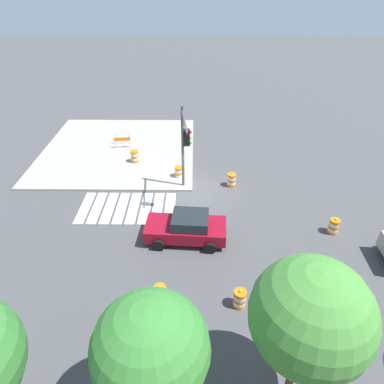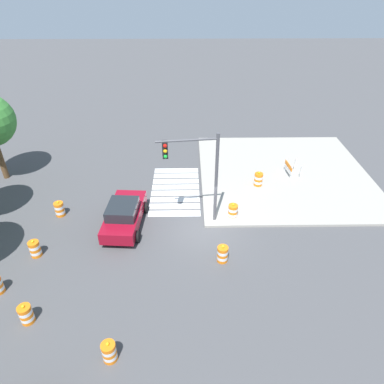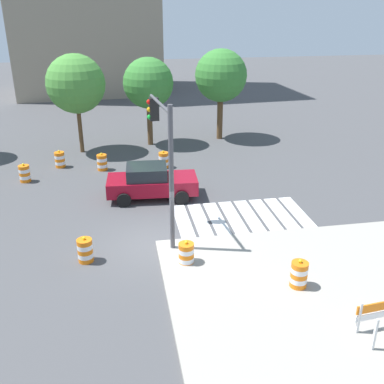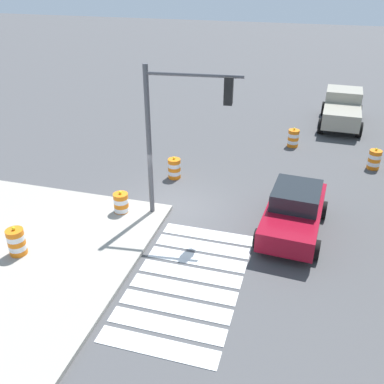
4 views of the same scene
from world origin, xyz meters
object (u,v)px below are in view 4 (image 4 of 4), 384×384
(traffic_barrel_far_curb, at_px, (374,159))
(traffic_barrel_on_sidewalk, at_px, (17,242))
(traffic_barrel_median_far, at_px, (121,204))
(traffic_light_pole, at_px, (181,117))
(traffic_barrel_median_near, at_px, (293,138))
(traffic_barrel_opposite_curb, at_px, (174,168))
(sports_car, at_px, (294,211))
(pickup_truck, at_px, (342,108))

(traffic_barrel_far_curb, bearing_deg, traffic_barrel_on_sidewalk, -47.94)
(traffic_barrel_median_far, relative_size, traffic_light_pole, 0.19)
(traffic_barrel_median_near, xyz_separation_m, traffic_barrel_opposite_curb, (5.24, -4.78, 0.00))
(traffic_barrel_median_far, distance_m, traffic_barrel_on_sidewalk, 4.00)
(sports_car, bearing_deg, pickup_truck, 171.82)
(traffic_barrel_opposite_curb, bearing_deg, traffic_barrel_on_sidewalk, -23.44)
(traffic_barrel_median_near, bearing_deg, traffic_barrel_opposite_curb, -42.36)
(traffic_barrel_far_curb, bearing_deg, traffic_barrel_median_far, -53.33)
(traffic_light_pole, bearing_deg, traffic_barrel_median_near, 157.45)
(traffic_barrel_opposite_curb, relative_size, traffic_barrel_on_sidewalk, 1.00)
(sports_car, xyz_separation_m, traffic_barrel_far_curb, (-6.41, 3.21, -0.36))
(traffic_barrel_median_near, height_order, traffic_barrel_median_far, same)
(sports_car, height_order, traffic_barrel_on_sidewalk, sports_car)
(pickup_truck, height_order, traffic_barrel_on_sidewalk, pickup_truck)
(traffic_barrel_far_curb, height_order, traffic_barrel_opposite_curb, same)
(traffic_barrel_far_curb, distance_m, traffic_light_pole, 10.43)
(traffic_barrel_median_near, relative_size, traffic_barrel_on_sidewalk, 1.00)
(traffic_light_pole, bearing_deg, traffic_barrel_median_far, -77.77)
(traffic_barrel_median_near, height_order, traffic_light_pole, traffic_light_pole)
(traffic_barrel_median_near, xyz_separation_m, traffic_barrel_on_sidewalk, (12.24, -7.81, 0.15))
(traffic_barrel_far_curb, bearing_deg, traffic_light_pole, -47.79)
(traffic_barrel_far_curb, distance_m, traffic_barrel_opposite_curb, 9.29)
(traffic_barrel_median_far, xyz_separation_m, traffic_barrel_far_curb, (-7.10, 9.53, 0.00))
(traffic_barrel_median_far, distance_m, traffic_barrel_opposite_curb, 3.71)
(traffic_barrel_far_curb, relative_size, traffic_light_pole, 0.19)
(traffic_barrel_on_sidewalk, height_order, traffic_light_pole, traffic_light_pole)
(pickup_truck, bearing_deg, traffic_barrel_median_near, -28.51)
(sports_car, height_order, traffic_barrel_median_near, sports_car)
(traffic_barrel_median_near, bearing_deg, sports_car, 4.31)
(traffic_barrel_median_near, relative_size, traffic_barrel_opposite_curb, 1.00)
(traffic_light_pole, bearing_deg, traffic_barrel_far_curb, 132.21)
(sports_car, bearing_deg, traffic_barrel_median_near, -175.69)
(traffic_barrel_median_far, bearing_deg, traffic_barrel_opposite_curb, 165.49)
(traffic_barrel_median_near, distance_m, traffic_barrel_median_far, 10.52)
(traffic_barrel_median_far, bearing_deg, sports_car, 96.22)
(pickup_truck, distance_m, traffic_barrel_far_curb, 6.38)
(traffic_barrel_median_far, xyz_separation_m, traffic_barrel_opposite_curb, (-3.60, 0.93, 0.00))
(traffic_barrel_on_sidewalk, xyz_separation_m, traffic_light_pole, (-3.89, 4.34, 3.31))
(traffic_light_pole, bearing_deg, sports_car, 92.86)
(traffic_barrel_opposite_curb, bearing_deg, sports_car, 61.68)
(traffic_barrel_opposite_curb, bearing_deg, traffic_light_pole, 22.86)
(traffic_barrel_median_near, height_order, traffic_barrel_far_curb, same)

